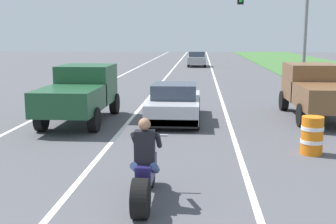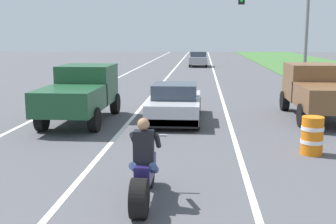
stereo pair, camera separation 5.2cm
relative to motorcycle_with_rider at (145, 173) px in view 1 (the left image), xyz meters
The scene contains 10 objects.
lane_stripe_left_solid 16.88m from the motorcycle_with_rider, 107.89° to the left, with size 0.14×120.00×0.01m, color white.
lane_stripe_right_solid 16.19m from the motorcycle_with_rider, 82.83° to the left, with size 0.14×120.00×0.01m, color white.
lane_stripe_centre_dashed 16.14m from the motorcycle_with_rider, 95.62° to the left, with size 0.14×120.00×0.01m, color white.
motorcycle_with_rider is the anchor object (origin of this frame).
sports_car_silver 8.03m from the motorcycle_with_rider, 89.60° to the left, with size 1.84×4.30×1.37m.
pickup_truck_left_lane_dark_green 8.23m from the motorcycle_with_rider, 113.53° to the left, with size 2.02×4.80×1.98m.
pickup_truck_right_shoulder_brown 10.34m from the motorcycle_with_rider, 58.94° to the left, with size 2.02×4.80×1.98m.
traffic_light_mast_near 16.74m from the motorcycle_with_rider, 71.49° to the left, with size 3.84×0.34×6.00m.
construction_barrel_nearest 5.40m from the motorcycle_with_rider, 43.68° to the left, with size 0.58×0.58×1.00m.
distant_car_far_ahead 36.27m from the motorcycle_with_rider, 89.05° to the left, with size 1.80×4.00×1.50m.
Camera 1 is at (0.76, -3.53, 3.06)m, focal length 46.16 mm.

